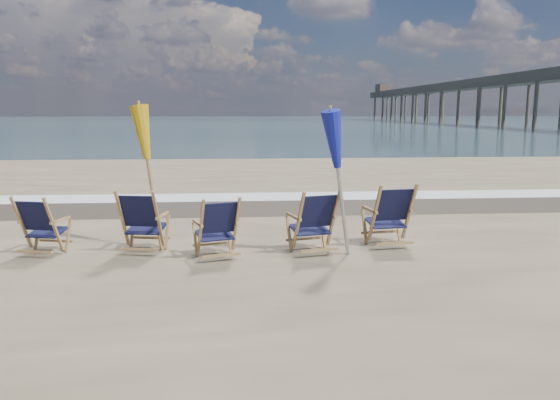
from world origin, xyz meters
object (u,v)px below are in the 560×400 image
(beach_chair_0, at_px, (53,226))
(beach_chair_1, at_px, (158,222))
(fishing_pier, at_px, (497,95))
(beach_chair_2, at_px, (236,227))
(beach_chair_3, at_px, (334,221))
(umbrella_blue, at_px, (341,145))
(beach_chair_4, at_px, (410,215))
(umbrella_yellow, at_px, (150,140))

(beach_chair_0, relative_size, beach_chair_1, 0.93)
(fishing_pier, bearing_deg, beach_chair_2, -118.32)
(beach_chair_3, bearing_deg, beach_chair_2, -9.15)
(beach_chair_1, xyz_separation_m, beach_chair_3, (2.73, -0.14, 0.01))
(beach_chair_2, distance_m, beach_chair_3, 1.53)
(beach_chair_2, xyz_separation_m, umbrella_blue, (1.58, -0.07, 1.24))
(beach_chair_1, bearing_deg, umbrella_blue, -177.20)
(beach_chair_1, bearing_deg, beach_chair_3, -172.56)
(beach_chair_4, height_order, umbrella_blue, umbrella_blue)
(umbrella_blue, bearing_deg, umbrella_yellow, 165.99)
(beach_chair_2, height_order, umbrella_yellow, umbrella_yellow)
(fishing_pier, bearing_deg, beach_chair_4, -116.69)
(beach_chair_3, bearing_deg, beach_chair_4, 178.33)
(beach_chair_1, xyz_separation_m, umbrella_blue, (2.78, -0.37, 1.21))
(beach_chair_4, distance_m, umbrella_blue, 1.81)
(beach_chair_0, relative_size, umbrella_yellow, 0.42)
(beach_chair_3, height_order, umbrella_blue, umbrella_blue)
(umbrella_yellow, bearing_deg, umbrella_blue, -14.01)
(beach_chair_0, height_order, beach_chair_4, beach_chair_4)
(beach_chair_1, relative_size, beach_chair_2, 1.06)
(beach_chair_2, height_order, beach_chair_4, beach_chair_4)
(beach_chair_4, relative_size, umbrella_yellow, 0.47)
(beach_chair_0, distance_m, umbrella_yellow, 1.97)
(umbrella_yellow, height_order, fishing_pier, fishing_pier)
(beach_chair_4, bearing_deg, umbrella_blue, 15.23)
(beach_chair_3, height_order, fishing_pier, fishing_pier)
(beach_chair_3, relative_size, beach_chair_4, 0.97)
(beach_chair_4, bearing_deg, beach_chair_3, 5.27)
(beach_chair_1, xyz_separation_m, umbrella_yellow, (-0.14, 0.36, 1.26))
(umbrella_blue, bearing_deg, fishing_pier, 62.69)
(beach_chair_3, distance_m, fishing_pier, 80.75)
(beach_chair_3, xyz_separation_m, umbrella_blue, (0.06, -0.23, 1.20))
(beach_chair_2, xyz_separation_m, beach_chair_4, (2.84, 0.47, 0.05))
(beach_chair_1, height_order, umbrella_blue, umbrella_blue)
(beach_chair_3, relative_size, umbrella_blue, 0.46)
(beach_chair_0, distance_m, beach_chair_2, 2.80)
(beach_chair_1, distance_m, umbrella_blue, 3.06)
(beach_chair_0, bearing_deg, beach_chair_1, -164.70)
(beach_chair_1, height_order, beach_chair_4, beach_chair_4)
(beach_chair_2, bearing_deg, beach_chair_0, -23.24)
(beach_chair_1, height_order, beach_chair_3, beach_chair_3)
(beach_chair_3, distance_m, umbrella_blue, 1.23)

